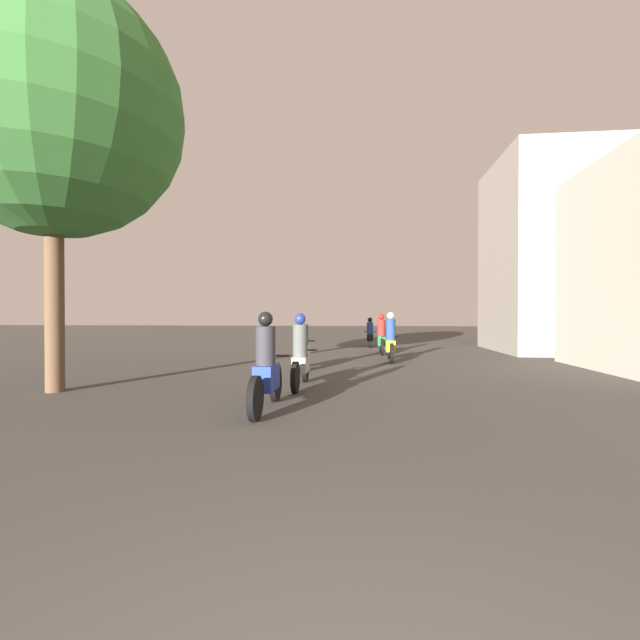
{
  "coord_description": "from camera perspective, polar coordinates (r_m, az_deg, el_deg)",
  "views": [
    {
      "loc": [
        -0.07,
        -0.9,
        1.57
      ],
      "look_at": [
        -1.91,
        17.0,
        1.36
      ],
      "focal_mm": 24.0,
      "sensor_mm": 36.0,
      "label": 1
    }
  ],
  "objects": [
    {
      "name": "motorcycle_green",
      "position": [
        17.49,
        8.19,
        -2.34
      ],
      "size": [
        0.6,
        2.06,
        1.61
      ],
      "rotation": [
        0.0,
        0.0,
        0.13
      ],
      "color": "black",
      "rests_on": "ground_plane"
    },
    {
      "name": "motorcycle_black",
      "position": [
        21.16,
        6.68,
        -2.01
      ],
      "size": [
        0.6,
        1.84,
        1.45
      ],
      "rotation": [
        0.0,
        0.0,
        0.02
      ],
      "color": "black",
      "rests_on": "ground_plane"
    },
    {
      "name": "motorcycle_blue",
      "position": [
        7.12,
        -7.18,
        -6.73
      ],
      "size": [
        0.6,
        2.14,
        1.63
      ],
      "rotation": [
        0.0,
        0.0,
        -0.08
      ],
      "color": "black",
      "rests_on": "ground_plane"
    },
    {
      "name": "building_right_far",
      "position": [
        21.17,
        29.24,
        7.5
      ],
      "size": [
        5.28,
        5.62,
        8.23
      ],
      "color": "gray",
      "rests_on": "ground_plane"
    },
    {
      "name": "motorcycle_yellow",
      "position": [
        14.71,
        9.38,
        -2.84
      ],
      "size": [
        0.6,
        2.16,
        1.67
      ],
      "rotation": [
        0.0,
        0.0,
        0.08
      ],
      "color": "black",
      "rests_on": "ground_plane"
    },
    {
      "name": "street_tree",
      "position": [
        11.07,
        -32.03,
        22.59
      ],
      "size": [
        5.14,
        5.14,
        8.31
      ],
      "color": "brown",
      "rests_on": "ground_plane"
    },
    {
      "name": "motorcycle_white",
      "position": [
        12.43,
        -2.28,
        -3.72
      ],
      "size": [
        0.6,
        1.91,
        1.54
      ],
      "rotation": [
        0.0,
        0.0,
        -0.14
      ],
      "color": "black",
      "rests_on": "ground_plane"
    },
    {
      "name": "motorcycle_silver",
      "position": [
        9.31,
        -2.61,
        -5.02
      ],
      "size": [
        0.6,
        2.12,
        1.6
      ],
      "rotation": [
        0.0,
        0.0,
        -0.04
      ],
      "color": "black",
      "rests_on": "ground_plane"
    }
  ]
}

